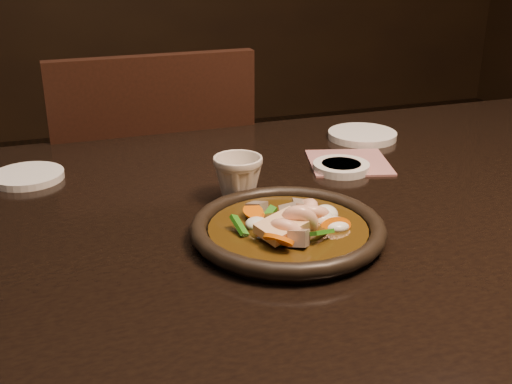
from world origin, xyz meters
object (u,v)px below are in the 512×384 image
object	(u,v)px
table	(384,244)
plate	(288,230)
chair	(152,225)
tea_cup	(238,177)

from	to	relation	value
table	plate	bearing A→B (deg)	-158.20
table	chair	bearing A→B (deg)	114.92
chair	plate	world-z (taller)	chair
plate	chair	bearing A→B (deg)	96.59
table	chair	xyz separation A→B (m)	(-0.27, 0.57, -0.18)
table	plate	distance (m)	0.23
tea_cup	plate	bearing A→B (deg)	-81.12
table	chair	distance (m)	0.66
chair	plate	xyz separation A→B (m)	(0.08, -0.65, 0.27)
chair	tea_cup	world-z (taller)	chair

